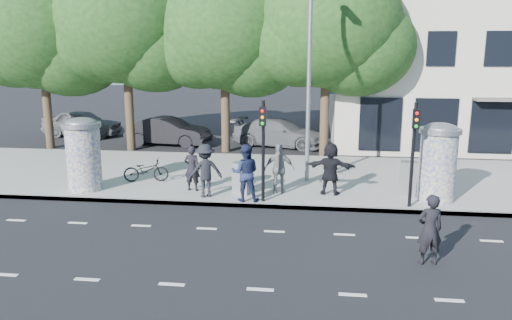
# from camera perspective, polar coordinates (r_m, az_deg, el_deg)

# --- Properties ---
(ground) EXTENTS (120.00, 120.00, 0.00)m
(ground) POSITION_cam_1_polar(r_m,az_deg,el_deg) (13.29, 1.59, -10.30)
(ground) COLOR black
(ground) RESTS_ON ground
(sidewalk) EXTENTS (40.00, 8.00, 0.15)m
(sidewalk) POSITION_cam_1_polar(r_m,az_deg,el_deg) (20.38, 3.60, -1.96)
(sidewalk) COLOR gray
(sidewalk) RESTS_ON ground
(curb) EXTENTS (40.00, 0.10, 0.16)m
(curb) POSITION_cam_1_polar(r_m,az_deg,el_deg) (16.59, 2.77, -5.34)
(curb) COLOR slate
(curb) RESTS_ON ground
(lane_dash_near) EXTENTS (32.00, 0.12, 0.01)m
(lane_dash_near) POSITION_cam_1_polar(r_m,az_deg,el_deg) (11.30, 0.49, -14.58)
(lane_dash_near) COLOR silver
(lane_dash_near) RESTS_ON ground
(lane_dash_far) EXTENTS (32.00, 0.12, 0.01)m
(lane_dash_far) POSITION_cam_1_polar(r_m,az_deg,el_deg) (14.59, 2.12, -8.17)
(lane_dash_far) COLOR silver
(lane_dash_far) RESTS_ON ground
(ad_column_left) EXTENTS (1.36, 1.36, 2.65)m
(ad_column_left) POSITION_cam_1_polar(r_m,az_deg,el_deg) (19.01, -19.14, 0.84)
(ad_column_left) COLOR beige
(ad_column_left) RESTS_ON sidewalk
(ad_column_right) EXTENTS (1.36, 1.36, 2.65)m
(ad_column_right) POSITION_cam_1_polar(r_m,az_deg,el_deg) (17.75, 20.09, -0.02)
(ad_column_right) COLOR beige
(ad_column_right) RESTS_ON sidewalk
(traffic_pole_near) EXTENTS (0.22, 0.31, 3.40)m
(traffic_pole_near) POSITION_cam_1_polar(r_m,az_deg,el_deg) (16.35, 0.81, 2.21)
(traffic_pole_near) COLOR black
(traffic_pole_near) RESTS_ON sidewalk
(traffic_pole_far) EXTENTS (0.22, 0.31, 3.40)m
(traffic_pole_far) POSITION_cam_1_polar(r_m,az_deg,el_deg) (16.54, 17.58, 1.74)
(traffic_pole_far) COLOR black
(traffic_pole_far) RESTS_ON sidewalk
(street_lamp) EXTENTS (0.25, 0.93, 8.00)m
(street_lamp) POSITION_cam_1_polar(r_m,az_deg,el_deg) (18.84, 6.11, 11.34)
(street_lamp) COLOR slate
(street_lamp) RESTS_ON sidewalk
(tree_far_left) EXTENTS (7.20, 7.20, 9.26)m
(tree_far_left) POSITION_cam_1_polar(r_m,az_deg,el_deg) (28.48, -23.44, 13.59)
(tree_far_left) COLOR #38281C
(tree_far_left) RESTS_ON ground
(tree_mid_left) EXTENTS (7.20, 7.20, 9.57)m
(tree_mid_left) POSITION_cam_1_polar(r_m,az_deg,el_deg) (26.55, -14.79, 15.00)
(tree_mid_left) COLOR #38281C
(tree_mid_left) RESTS_ON ground
(tree_near_left) EXTENTS (6.80, 6.80, 8.97)m
(tree_near_left) POSITION_cam_1_polar(r_m,az_deg,el_deg) (25.35, -3.64, 14.53)
(tree_near_left) COLOR #38281C
(tree_near_left) RESTS_ON ground
(tree_center) EXTENTS (7.00, 7.00, 9.30)m
(tree_center) POSITION_cam_1_polar(r_m,az_deg,el_deg) (24.53, 8.14, 15.08)
(tree_center) COLOR #38281C
(tree_center) RESTS_ON ground
(building) EXTENTS (20.30, 15.85, 12.00)m
(building) POSITION_cam_1_polar(r_m,az_deg,el_deg) (33.99, 26.35, 12.66)
(building) COLOR beige
(building) RESTS_ON ground
(ped_b) EXTENTS (0.64, 0.46, 1.65)m
(ped_b) POSITION_cam_1_polar(r_m,az_deg,el_deg) (18.11, -7.31, -0.94)
(ped_b) COLOR black
(ped_b) RESTS_ON sidewalk
(ped_c) EXTENTS (0.99, 0.79, 1.94)m
(ped_c) POSITION_cam_1_polar(r_m,az_deg,el_deg) (16.71, -1.23, -1.46)
(ped_c) COLOR #1A2241
(ped_c) RESTS_ON sidewalk
(ped_d) EXTENTS (1.38, 1.13, 1.85)m
(ped_d) POSITION_cam_1_polar(r_m,az_deg,el_deg) (17.27, -5.82, -1.21)
(ped_d) COLOR black
(ped_d) RESTS_ON sidewalk
(ped_e) EXTENTS (1.09, 0.68, 1.79)m
(ped_e) POSITION_cam_1_polar(r_m,az_deg,el_deg) (17.61, 2.69, -1.00)
(ped_e) COLOR gray
(ped_e) RESTS_ON sidewalk
(ped_f) EXTENTS (1.79, 0.83, 1.86)m
(ped_f) POSITION_cam_1_polar(r_m,az_deg,el_deg) (17.65, 8.51, -0.98)
(ped_f) COLOR black
(ped_f) RESTS_ON sidewalk
(man_road) EXTENTS (0.72, 0.55, 1.77)m
(man_road) POSITION_cam_1_polar(r_m,az_deg,el_deg) (12.91, 19.23, -7.52)
(man_road) COLOR black
(man_road) RESTS_ON ground
(bicycle) EXTENTS (0.93, 1.80, 0.90)m
(bicycle) POSITION_cam_1_polar(r_m,az_deg,el_deg) (19.72, -12.46, -1.14)
(bicycle) COLOR black
(bicycle) RESTS_ON sidewalk
(cabinet_left) EXTENTS (0.61, 0.49, 1.14)m
(cabinet_left) POSITION_cam_1_polar(r_m,az_deg,el_deg) (17.59, -1.72, -2.10)
(cabinet_left) COLOR gray
(cabinet_left) RESTS_ON sidewalk
(cabinet_right) EXTENTS (0.65, 0.53, 1.21)m
(cabinet_right) POSITION_cam_1_polar(r_m,az_deg,el_deg) (18.20, 16.99, -2.04)
(cabinet_right) COLOR slate
(cabinet_right) RESTS_ON sidewalk
(car_left) EXTENTS (1.91, 4.68, 1.59)m
(car_left) POSITION_cam_1_polar(r_m,az_deg,el_deg) (32.14, -19.21, 4.01)
(car_left) COLOR slate
(car_left) RESTS_ON ground
(car_mid) EXTENTS (2.20, 4.80, 1.53)m
(car_mid) POSITION_cam_1_polar(r_m,az_deg,el_deg) (27.88, -10.00, 3.24)
(car_mid) COLOR black
(car_mid) RESTS_ON ground
(car_right) EXTENTS (3.33, 5.48, 1.48)m
(car_right) POSITION_cam_1_polar(r_m,az_deg,el_deg) (27.12, 2.67, 3.12)
(car_right) COLOR #585A5F
(car_right) RESTS_ON ground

